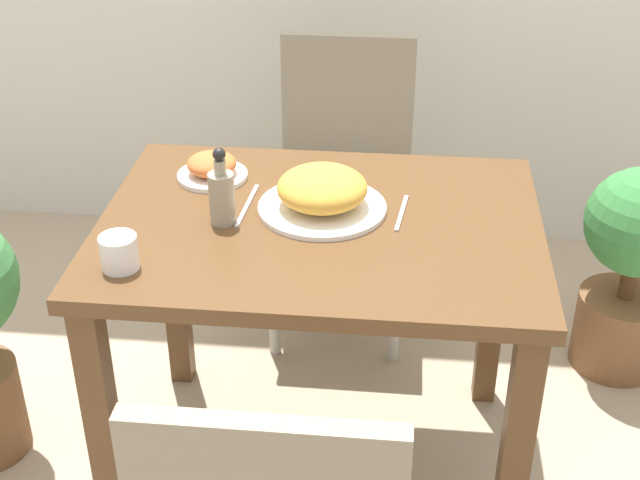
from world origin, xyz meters
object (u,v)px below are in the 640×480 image
(side_plate, at_px, (212,168))
(sauce_bottle, at_px, (222,194))
(chair_far, at_px, (343,172))
(drink_cup, at_px, (119,252))
(potted_plant_right, at_px, (632,262))
(food_plate, at_px, (324,192))

(side_plate, distance_m, sauce_bottle, 0.23)
(chair_far, xyz_separation_m, side_plate, (-0.27, -0.53, 0.26))
(drink_cup, xyz_separation_m, potted_plant_right, (1.21, 0.75, -0.41))
(side_plate, bearing_deg, food_plate, -25.43)
(drink_cup, bearing_deg, potted_plant_right, 31.56)
(chair_far, distance_m, sauce_bottle, 0.83)
(sauce_bottle, bearing_deg, potted_plant_right, 27.29)
(drink_cup, distance_m, sauce_bottle, 0.27)
(side_plate, height_order, potted_plant_right, side_plate)
(side_plate, distance_m, potted_plant_right, 1.23)
(chair_far, relative_size, sauce_bottle, 4.97)
(potted_plant_right, bearing_deg, food_plate, -150.92)
(sauce_bottle, bearing_deg, chair_far, 74.52)
(drink_cup, bearing_deg, food_plate, 36.54)
(potted_plant_right, bearing_deg, chair_far, 166.33)
(side_plate, bearing_deg, sauce_bottle, -72.17)
(side_plate, relative_size, potted_plant_right, 0.27)
(potted_plant_right, bearing_deg, drink_cup, -148.44)
(chair_far, distance_m, drink_cup, 1.05)
(sauce_bottle, relative_size, potted_plant_right, 0.28)
(potted_plant_right, bearing_deg, sauce_bottle, -152.71)
(side_plate, height_order, sauce_bottle, sauce_bottle)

